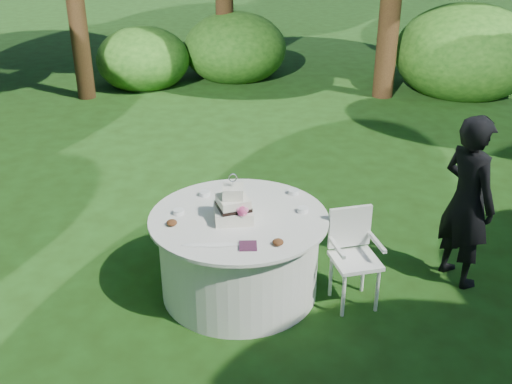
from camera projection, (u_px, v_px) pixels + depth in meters
ground at (240, 290)px, 5.50m from camera, size 80.00×80.00×0.00m
napkins at (248, 246)px, 4.70m from camera, size 0.14×0.14×0.02m
feather_plume at (211, 245)px, 4.72m from camera, size 0.48×0.07×0.01m
guest at (467, 201)px, 5.34m from camera, size 0.59×0.70×1.62m
table at (239, 254)px, 5.33m from camera, size 1.56×1.56×0.77m
cake at (233, 207)px, 5.07m from camera, size 0.35×0.35×0.43m
chair at (353, 249)px, 5.17m from camera, size 0.46×0.45×0.87m
votives at (245, 201)px, 5.38m from camera, size 1.18×0.47×0.04m
petal_cups at (223, 232)px, 4.87m from camera, size 0.96×0.43×0.05m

